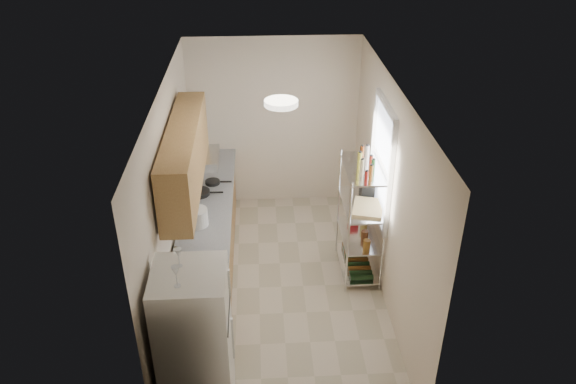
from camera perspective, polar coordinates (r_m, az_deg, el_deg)
name	(u,v)px	position (r m, az deg, el deg)	size (l,w,h in m)	color
room	(281,198)	(6.44, -0.76, -0.62)	(2.52, 4.42, 2.62)	beige
counter_run	(208,240)	(7.29, -8.13, -4.83)	(0.63, 3.51, 0.90)	#B0874B
upper_cabinets	(185,157)	(6.34, -10.42, 3.55)	(0.33, 2.20, 0.72)	#B0874B
range_hood	(199,158)	(7.23, -9.05, 3.38)	(0.50, 0.60, 0.12)	#B7BABC
window	(382,162)	(6.78, 9.51, 3.00)	(0.06, 1.00, 1.46)	white
bakers_rack	(362,197)	(6.90, 7.51, -0.51)	(0.45, 0.90, 1.73)	silver
ceiling_dome	(281,103)	(5.62, -0.70, 9.05)	(0.34, 0.34, 0.06)	white
refrigerator	(195,342)	(5.42, -9.41, -14.78)	(0.65, 0.65, 1.58)	white
wine_glass_a	(176,276)	(4.73, -11.28, -8.42)	(0.07, 0.07, 0.20)	silver
wine_glass_b	(179,258)	(4.95, -11.05, -6.56)	(0.06, 0.06, 0.18)	silver
rice_cooker	(197,217)	(6.72, -9.24, -2.55)	(0.26, 0.26, 0.21)	silver
frying_pan_large	(199,193)	(7.39, -9.03, -0.06)	(0.28, 0.28, 0.05)	black
frying_pan_small	(213,182)	(7.63, -7.67, 1.00)	(0.20, 0.20, 0.04)	black
cutting_board	(368,208)	(6.85, 8.13, -1.57)	(0.35, 0.46, 0.03)	tan
espresso_machine	(367,183)	(7.12, 8.07, 0.89)	(0.16, 0.25, 0.29)	black
storage_bag	(354,215)	(7.40, 6.69, -2.38)	(0.10, 0.14, 0.16)	#B21519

